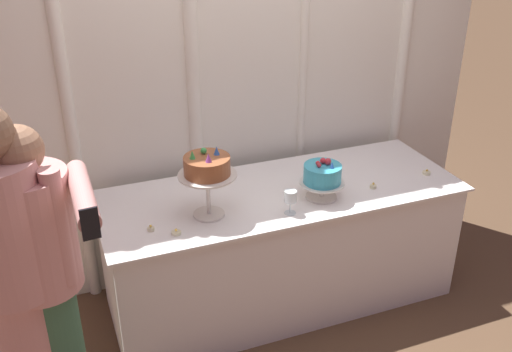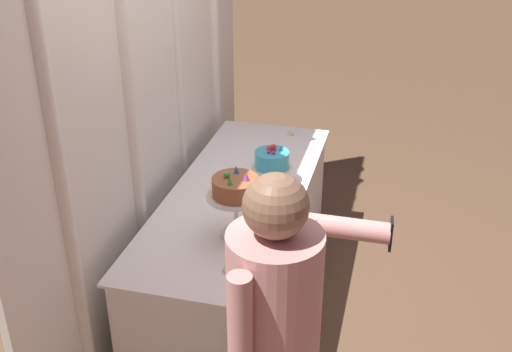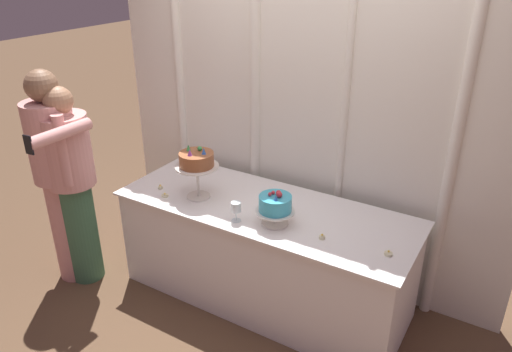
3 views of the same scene
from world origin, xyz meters
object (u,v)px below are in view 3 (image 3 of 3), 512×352
wine_glass (236,208)px  guest_man_pink_jacket (58,172)px  tealight_far_right (388,254)px  tealight_near_left (165,196)px  cake_display_nearleft (197,162)px  tealight_near_right (322,237)px  cake_display_nearright (275,205)px  cake_table (264,253)px  tealight_far_left (160,187)px  guest_girl_blue_dress (72,181)px

wine_glass → guest_man_pink_jacket: 1.42m
wine_glass → tealight_far_right: wine_glass is taller
tealight_near_left → tealight_far_right: (1.62, 0.11, 0.00)m
cake_display_nearleft → tealight_near_right: (1.00, -0.05, -0.26)m
cake_display_nearright → wine_glass: (-0.24, -0.10, -0.04)m
cake_table → tealight_far_right: size_ratio=43.03×
cake_display_nearleft → tealight_far_right: 1.43m
cake_display_nearleft → tealight_far_left: cake_display_nearleft is taller
tealight_far_left → guest_girl_blue_dress: 0.65m
tealight_far_left → guest_man_pink_jacket: 0.76m
cake_display_nearleft → cake_display_nearright: bearing=-3.7°
tealight_near_left → cake_display_nearleft: bearing=29.9°
cake_table → guest_man_pink_jacket: size_ratio=1.27×
cake_display_nearright → tealight_far_left: 0.99m
tealight_far_right → cake_display_nearright: bearing=-177.4°
cake_display_nearleft → tealight_far_right: cake_display_nearleft is taller
cake_display_nearleft → guest_girl_blue_dress: 0.97m
wine_glass → tealight_near_right: (0.58, 0.09, -0.09)m
cake_table → tealight_near_left: tealight_near_left is taller
cake_table → tealight_near_left: bearing=-160.5°
wine_glass → cake_display_nearright: bearing=22.2°
cake_display_nearleft → guest_girl_blue_dress: guest_girl_blue_dress is taller
tealight_near_right → tealight_far_right: size_ratio=0.78×
guest_girl_blue_dress → tealight_near_right: bearing=10.6°
tealight_near_right → cake_display_nearright: bearing=178.8°
guest_girl_blue_dress → tealight_far_right: bearing=9.7°
tealight_near_left → tealight_far_right: bearing=4.0°
tealight_near_left → tealight_far_right: 1.62m
cake_display_nearright → guest_man_pink_jacket: guest_man_pink_jacket is taller
tealight_near_right → wine_glass: bearing=-171.1°
cake_table → tealight_near_right: (0.51, -0.17, 0.40)m
cake_display_nearright → guest_man_pink_jacket: (-1.63, -0.38, 0.00)m
cake_display_nearright → guest_girl_blue_dress: size_ratio=0.16×
cake_table → guest_man_pink_jacket: bearing=-159.3°
tealight_near_left → tealight_near_right: size_ratio=1.30×
cake_table → cake_display_nearleft: bearing=-165.6°
cake_display_nearright → guest_man_pink_jacket: size_ratio=0.15×
tealight_far_right → guest_girl_blue_dress: guest_girl_blue_dress is taller
wine_glass → guest_girl_blue_dress: (-1.28, -0.26, -0.02)m
cake_display_nearleft → tealight_near_right: size_ratio=10.19×
tealight_far_left → wine_glass: bearing=-7.6°
cake_table → wine_glass: 0.56m
cake_table → guest_man_pink_jacket: (-1.45, -0.55, 0.53)m
tealight_far_left → tealight_near_right: size_ratio=0.97×
cake_display_nearright → tealight_near_right: size_ratio=6.62×
cake_display_nearleft → tealight_far_left: size_ratio=10.48×
guest_man_pink_jacket → guest_girl_blue_dress: guest_man_pink_jacket is taller
guest_man_pink_jacket → tealight_near_right: bearing=10.8°
cake_display_nearright → tealight_far_right: 0.76m
tealight_near_right → cake_display_nearleft: bearing=177.1°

